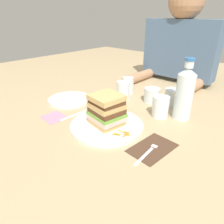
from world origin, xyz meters
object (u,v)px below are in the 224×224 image
at_px(sandwich, 107,110).
at_px(empty_tumbler_1, 152,95).
at_px(diner_across, 180,39).
at_px(fork, 149,150).
at_px(water_bottle, 185,93).
at_px(empty_tumbler_2, 128,85).
at_px(side_plate, 69,100).
at_px(empty_tumbler_0, 123,91).
at_px(napkin_pink, 54,117).
at_px(main_plate, 107,125).
at_px(napkin_dark, 152,148).
at_px(knife, 79,113).
at_px(juice_glass, 160,108).
at_px(empty_tumbler_3, 173,97).

relative_size(sandwich, empty_tumbler_1, 1.76).
bearing_deg(diner_across, empty_tumbler_1, -78.57).
height_order(sandwich, empty_tumbler_1, sandwich).
bearing_deg(fork, water_bottle, 96.65).
xyz_separation_m(water_bottle, empty_tumbler_2, (-0.35, 0.08, -0.07)).
xyz_separation_m(empty_tumbler_1, empty_tumbler_2, (-0.17, 0.02, 0.01)).
xyz_separation_m(side_plate, diner_across, (0.23, 0.67, 0.26)).
xyz_separation_m(empty_tumbler_0, empty_tumbler_2, (-0.04, 0.09, -0.00)).
distance_m(empty_tumbler_1, napkin_pink, 0.48).
height_order(main_plate, side_plate, main_plate).
bearing_deg(empty_tumbler_0, fork, -38.89).
relative_size(napkin_dark, knife, 0.80).
distance_m(main_plate, empty_tumbler_1, 0.34).
bearing_deg(diner_across, juice_glass, -69.13).
height_order(water_bottle, side_plate, water_bottle).
height_order(empty_tumbler_1, empty_tumbler_3, empty_tumbler_3).
bearing_deg(empty_tumbler_3, water_bottle, -46.68).
distance_m(knife, napkin_pink, 0.11).
height_order(main_plate, juice_glass, juice_glass).
bearing_deg(diner_across, empty_tumbler_2, -102.99).
distance_m(napkin_dark, juice_glass, 0.25).
height_order(knife, empty_tumbler_1, empty_tumbler_1).
bearing_deg(main_plate, napkin_dark, 0.91).
bearing_deg(empty_tumbler_3, empty_tumbler_0, -151.79).
xyz_separation_m(empty_tumbler_2, diner_across, (0.09, 0.38, 0.22)).
bearing_deg(diner_across, side_plate, -109.21).
xyz_separation_m(empty_tumbler_0, napkin_pink, (-0.09, -0.35, -0.05)).
relative_size(sandwich, water_bottle, 0.55).
xyz_separation_m(main_plate, empty_tumbler_1, (-0.01, 0.33, 0.03)).
distance_m(water_bottle, empty_tumbler_3, 0.16).
bearing_deg(napkin_pink, empty_tumbler_1, 63.80).
relative_size(juice_glass, side_plate, 0.43).
relative_size(empty_tumbler_2, napkin_pink, 0.88).
distance_m(juice_glass, diner_across, 0.59).
bearing_deg(fork, main_plate, 174.80).
bearing_deg(water_bottle, napkin_pink, -137.34).
bearing_deg(side_plate, juice_glass, 20.49).
height_order(knife, water_bottle, water_bottle).
bearing_deg(empty_tumbler_1, water_bottle, -18.44).
bearing_deg(empty_tumbler_0, napkin_pink, -103.81).
bearing_deg(side_plate, napkin_pink, -56.78).
bearing_deg(juice_glass, empty_tumbler_3, 98.69).
xyz_separation_m(napkin_dark, water_bottle, (-0.03, 0.27, 0.11)).
bearing_deg(napkin_dark, napkin_pink, -167.29).
relative_size(fork, napkin_pink, 1.67).
bearing_deg(napkin_dark, empty_tumbler_1, 123.43).
height_order(napkin_dark, empty_tumbler_3, empty_tumbler_3).
distance_m(napkin_dark, napkin_pink, 0.44).
relative_size(knife, empty_tumbler_1, 2.57).
bearing_deg(side_plate, water_bottle, 22.83).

